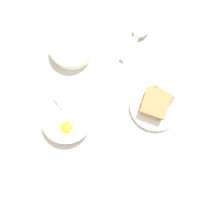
{
  "coord_description": "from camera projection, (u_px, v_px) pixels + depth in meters",
  "views": [
    {
      "loc": [
        -0.15,
        -0.15,
        0.72
      ],
      "look_at": [
        -0.07,
        -0.07,
        0.02
      ],
      "focal_mm": 35.0,
      "sensor_mm": 36.0,
      "label": 1
    }
  ],
  "objects": [
    {
      "name": "toast_plate",
      "position": [
        156.0,
        105.0,
        0.72
      ],
      "size": [
        0.17,
        0.17,
        0.02
      ],
      "color": "white",
      "rests_on": "ground_plane"
    },
    {
      "name": "ground_plane",
      "position": [
        112.0,
        84.0,
        0.74
      ],
      "size": [
        3.0,
        3.0,
        0.0
      ],
      "primitive_type": "plane",
      "color": "beige"
    },
    {
      "name": "congee_bowl",
      "position": [
        71.0,
        48.0,
        0.74
      ],
      "size": [
        0.15,
        0.15,
        0.04
      ],
      "color": "white",
      "rests_on": "ground_plane"
    },
    {
      "name": "soup_spoon",
      "position": [
        140.0,
        31.0,
        0.76
      ],
      "size": [
        0.18,
        0.07,
        0.04
      ],
      "color": "white",
      "rests_on": "ground_plane"
    },
    {
      "name": "toast_sandwich",
      "position": [
        156.0,
        103.0,
        0.7
      ],
      "size": [
        0.12,
        0.11,
        0.04
      ],
      "color": "brown",
      "rests_on": "toast_plate"
    },
    {
      "name": "egg_bowl",
      "position": [
        67.0,
        119.0,
        0.7
      ],
      "size": [
        0.16,
        0.16,
        0.07
      ],
      "color": "white",
      "rests_on": "ground_plane"
    }
  ]
}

